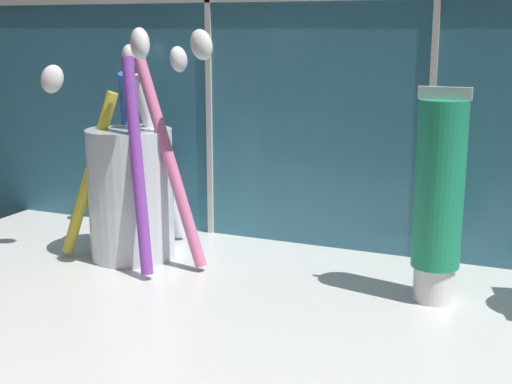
% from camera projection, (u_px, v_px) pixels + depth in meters
% --- Properties ---
extents(sink_counter, '(0.76, 0.30, 0.02)m').
position_uv_depth(sink_counter, '(349.00, 338.00, 0.45)').
color(sink_counter, silver).
rests_on(sink_counter, ground).
extents(toothbrush_cup, '(0.15, 0.13, 0.18)m').
position_uv_depth(toothbrush_cup, '(132.00, 185.00, 0.56)').
color(toothbrush_cup, silver).
rests_on(toothbrush_cup, sink_counter).
extents(toothpaste_tube, '(0.03, 0.03, 0.14)m').
position_uv_depth(toothpaste_tube, '(439.00, 198.00, 0.47)').
color(toothpaste_tube, white).
rests_on(toothpaste_tube, sink_counter).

